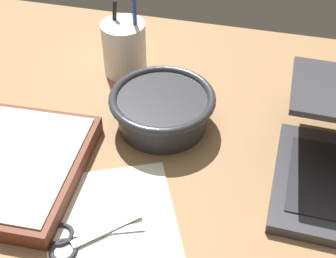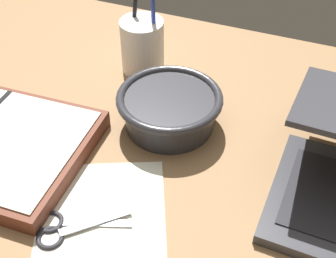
{
  "view_description": "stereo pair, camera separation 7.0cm",
  "coord_description": "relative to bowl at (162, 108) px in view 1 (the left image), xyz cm",
  "views": [
    {
      "loc": [
        11.19,
        -44.95,
        56.24
      ],
      "look_at": [
        -1.34,
        5.43,
        9.0
      ],
      "focal_mm": 50.0,
      "sensor_mm": 36.0,
      "label": 1
    },
    {
      "loc": [
        17.86,
        -42.8,
        56.24
      ],
      "look_at": [
        -1.34,
        5.43,
        9.0
      ],
      "focal_mm": 50.0,
      "sensor_mm": 36.0,
      "label": 2
    }
  ],
  "objects": [
    {
      "name": "paper_sheet_front",
      "position": [
        -0.03,
        -25.66,
        -3.56
      ],
      "size": [
        28.18,
        33.38,
        0.16
      ],
      "primitive_type": "cube",
      "rotation": [
        0.0,
        0.0,
        0.43
      ],
      "color": "silver",
      "rests_on": "desk_top"
    },
    {
      "name": "bowl",
      "position": [
        0.0,
        0.0,
        0.0
      ],
      "size": [
        17.95,
        17.95,
        6.52
      ],
      "color": "#2D2D33",
      "rests_on": "desk_top"
    },
    {
      "name": "scissors",
      "position": [
        -5.75,
        -26.1,
        -3.3
      ],
      "size": [
        13.03,
        10.46,
        0.8
      ],
      "rotation": [
        0.0,
        0.0,
        0.56
      ],
      "color": "#B7B7BC",
      "rests_on": "desk_top"
    },
    {
      "name": "desk_top",
      "position": [
        4.42,
        -13.86,
        -4.64
      ],
      "size": [
        140.0,
        100.0,
        2.0
      ],
      "primitive_type": "cube",
      "color": "#936D47",
      "rests_on": "ground"
    },
    {
      "name": "pen_cup",
      "position": [
        -11.05,
        13.7,
        1.72
      ],
      "size": [
        8.37,
        8.37,
        16.21
      ],
      "color": "white",
      "rests_on": "desk_top"
    }
  ]
}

